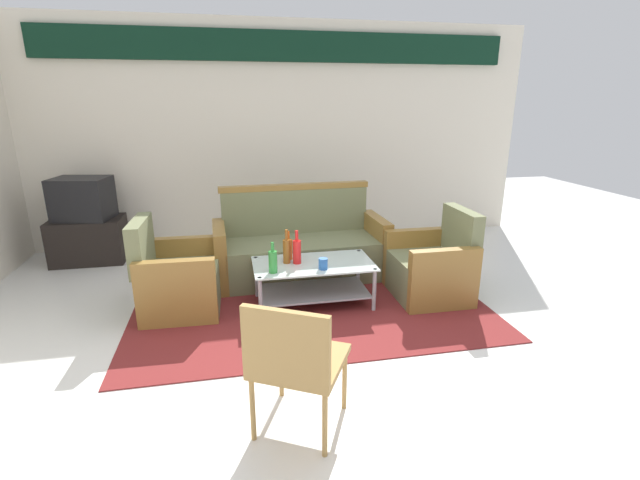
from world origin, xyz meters
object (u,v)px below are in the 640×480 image
(coffee_table, at_px, (313,277))
(bottle_red, at_px, (297,251))
(armchair_left, at_px, (177,280))
(cup, at_px, (323,264))
(bottle_orange, at_px, (289,249))
(bottle_green, at_px, (273,261))
(couch, at_px, (300,249))
(wicker_chair, at_px, (295,358))
(armchair_right, at_px, (432,268))
(television, at_px, (82,198))
(bottle_brown, at_px, (287,250))
(tv_stand, at_px, (89,240))

(coffee_table, distance_m, bottle_red, 0.30)
(armchair_left, relative_size, cup, 8.50)
(armchair_left, bearing_deg, bottle_orange, 92.55)
(bottle_green, relative_size, bottle_red, 0.88)
(couch, relative_size, wicker_chair, 2.17)
(couch, height_order, bottle_green, couch)
(couch, height_order, wicker_chair, couch)
(coffee_table, relative_size, wicker_chair, 1.31)
(armchair_right, relative_size, bottle_orange, 3.10)
(bottle_orange, bearing_deg, television, 144.44)
(coffee_table, bearing_deg, television, 144.46)
(armchair_left, xyz_separation_m, television, (-1.15, 1.57, 0.47))
(armchair_right, height_order, coffee_table, armchair_right)
(armchair_left, xyz_separation_m, wicker_chair, (0.81, -1.82, 0.21))
(coffee_table, bearing_deg, couch, 90.59)
(armchair_right, height_order, wicker_chair, armchair_right)
(cup, height_order, television, television)
(bottle_brown, bearing_deg, tv_stand, 142.46)
(armchair_right, distance_m, coffee_table, 1.16)
(couch, bearing_deg, bottle_red, 76.87)
(bottle_red, bearing_deg, bottle_green, -141.78)
(bottle_orange, bearing_deg, bottle_red, -63.38)
(bottle_brown, distance_m, wicker_chair, 1.75)
(couch, height_order, armchair_right, couch)
(armchair_right, height_order, bottle_green, armchair_right)
(tv_stand, bearing_deg, bottle_orange, -35.51)
(cup, bearing_deg, coffee_table, 108.44)
(bottle_orange, bearing_deg, bottle_green, -119.73)
(bottle_red, bearing_deg, cup, -44.00)
(bottle_red, height_order, bottle_brown, bottle_brown)
(armchair_right, bearing_deg, television, 63.99)
(bottle_red, relative_size, bottle_orange, 1.14)
(tv_stand, relative_size, television, 1.19)
(coffee_table, relative_size, cup, 11.00)
(bottle_red, xyz_separation_m, television, (-2.23, 1.67, 0.23))
(bottle_red, xyz_separation_m, cup, (0.20, -0.20, -0.07))
(couch, xyz_separation_m, armchair_left, (-1.22, -0.59, -0.03))
(bottle_red, distance_m, tv_stand, 2.80)
(coffee_table, relative_size, bottle_brown, 3.46)
(couch, distance_m, tv_stand, 2.56)
(coffee_table, bearing_deg, bottle_red, 170.49)
(bottle_brown, bearing_deg, bottle_red, -15.90)
(armchair_right, height_order, bottle_brown, armchair_right)
(wicker_chair, bearing_deg, bottle_green, 117.43)
(coffee_table, distance_m, wicker_chair, 1.75)
(coffee_table, bearing_deg, cup, -71.56)
(bottle_brown, bearing_deg, bottle_green, -124.68)
(armchair_right, height_order, television, television)
(armchair_right, xyz_separation_m, bottle_orange, (-1.37, 0.19, 0.23))
(tv_stand, bearing_deg, bottle_green, -43.01)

